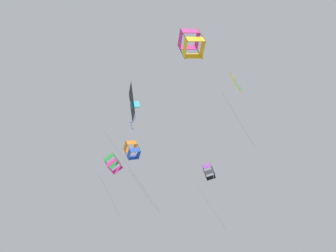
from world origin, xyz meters
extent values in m
cube|color=green|center=(-3.95, 6.18, 29.17)|extent=(1.06, 0.62, 0.51)
cube|color=green|center=(-4.28, 7.05, 28.73)|extent=(1.06, 0.62, 0.51)
cube|color=green|center=(-3.64, 6.80, 28.95)|extent=(0.45, 1.10, 0.94)
cube|color=green|center=(-4.60, 6.43, 28.95)|extent=(0.45, 1.10, 0.94)
cube|color=#DB2D93|center=(-3.79, 5.77, 28.24)|extent=(1.06, 0.62, 0.51)
cube|color=#DB2D93|center=(-4.13, 6.63, 27.80)|extent=(1.06, 0.62, 0.51)
cube|color=#DB2D93|center=(-3.48, 6.38, 28.02)|extent=(0.45, 1.10, 0.94)
cube|color=#DB2D93|center=(-4.44, 6.02, 28.02)|extent=(0.45, 1.10, 0.94)
cylinder|color=#332D28|center=(-3.39, 6.16, 28.71)|extent=(0.31, 0.72, 1.51)
cylinder|color=#332D28|center=(-4.35, 5.79, 28.71)|extent=(0.31, 0.72, 1.51)
cylinder|color=#332D28|center=(-3.72, 7.03, 28.27)|extent=(0.31, 0.72, 1.51)
cylinder|color=#332D28|center=(-4.69, 6.66, 28.27)|extent=(0.31, 0.72, 1.51)
cylinder|color=#47474C|center=(-3.51, 7.30, 25.72)|extent=(2.44, 0.83, 4.12)
cube|color=#DB2D93|center=(-7.65, -8.26, 26.84)|extent=(0.84, 1.09, 0.64)
cube|color=#DB2D93|center=(-8.61, -7.58, 26.57)|extent=(0.84, 1.09, 0.64)
cube|color=#DB2D93|center=(-7.78, -7.43, 26.71)|extent=(1.10, 0.79, 0.90)
cube|color=#DB2D93|center=(-8.47, -8.41, 26.71)|extent=(1.10, 0.79, 0.90)
cube|color=yellow|center=(-7.43, -8.41, 25.67)|extent=(0.84, 1.09, 0.64)
cube|color=yellow|center=(-8.39, -7.74, 25.40)|extent=(0.84, 1.09, 0.64)
cube|color=yellow|center=(-7.56, -7.58, 25.53)|extent=(1.10, 0.79, 0.90)
cube|color=yellow|center=(-8.25, -8.57, 25.53)|extent=(1.10, 0.79, 0.90)
cylinder|color=#332D28|center=(-7.19, -7.84, 26.25)|extent=(0.42, 0.32, 1.90)
cylinder|color=#332D28|center=(-7.88, -8.83, 26.25)|extent=(0.42, 0.32, 1.90)
cylinder|color=#332D28|center=(-8.15, -7.17, 25.98)|extent=(0.42, 0.32, 1.90)
cylinder|color=#332D28|center=(-8.84, -8.15, 25.98)|extent=(0.42, 0.32, 1.90)
cube|color=purple|center=(5.68, 2.53, 31.54)|extent=(0.82, 0.63, 0.48)
cube|color=purple|center=(5.16, 3.26, 31.36)|extent=(0.82, 0.63, 0.48)
cube|color=purple|center=(5.79, 3.16, 31.45)|extent=(0.59, 0.83, 0.66)
cube|color=purple|center=(5.04, 2.63, 31.45)|extent=(0.59, 0.83, 0.66)
cube|color=black|center=(5.78, 2.38, 30.65)|extent=(0.82, 0.63, 0.48)
cube|color=black|center=(5.26, 3.12, 30.47)|extent=(0.82, 0.63, 0.48)
cube|color=black|center=(5.90, 3.01, 30.56)|extent=(0.59, 0.83, 0.66)
cube|color=black|center=(5.15, 2.49, 30.56)|extent=(0.59, 0.83, 0.66)
cylinder|color=#332D28|center=(6.10, 2.72, 31.09)|extent=(0.22, 0.29, 1.45)
cylinder|color=#332D28|center=(5.35, 2.19, 31.09)|extent=(0.22, 0.29, 1.45)
cylinder|color=#332D28|center=(5.59, 3.45, 30.91)|extent=(0.22, 0.29, 1.45)
cylinder|color=#332D28|center=(4.84, 2.93, 30.91)|extent=(0.22, 0.29, 1.45)
cylinder|color=#47474C|center=(6.29, 3.83, 27.54)|extent=(2.26, 1.49, 5.57)
cube|color=yellow|center=(-1.48, -6.85, 29.64)|extent=(2.19, 0.60, 2.24)
cylinder|color=#1EB2C6|center=(-1.47, -6.88, 29.64)|extent=(0.22, 0.47, 2.57)
cylinder|color=#1EB2C6|center=(-1.48, -6.85, 29.83)|extent=(1.79, 0.41, 0.05)
cylinder|color=#47474C|center=(-1.22, -6.05, 25.75)|extent=(2.02, 0.39, 5.21)
pyramid|color=black|center=(-7.74, -1.37, 26.57)|extent=(2.21, 2.49, 1.75)
cube|color=#1EB2C6|center=(-7.57, -1.51, 26.40)|extent=(0.70, 0.60, 0.96)
cube|color=#1EB2C6|center=(-7.88, -1.25, 27.31)|extent=(0.52, 0.60, 0.19)
cylinder|color=#47474C|center=(-7.57, -1.49, 25.56)|extent=(0.03, 0.03, 0.28)
cube|color=blue|center=(-7.56, -1.48, 25.42)|extent=(0.17, 0.03, 0.06)
cylinder|color=#47474C|center=(-7.52, -1.47, 25.28)|extent=(0.03, 0.09, 0.28)
cube|color=blue|center=(-7.48, -1.46, 25.14)|extent=(0.17, 0.05, 0.06)
cylinder|color=#47474C|center=(-7.47, -1.48, 25.01)|extent=(0.05, 0.04, 0.28)
cube|color=blue|center=(-7.46, -1.50, 24.87)|extent=(0.16, 0.11, 0.06)
cylinder|color=#47474C|center=(-7.47, -1.49, 24.73)|extent=(0.04, 0.04, 0.28)
cube|color=blue|center=(-7.49, -1.48, 24.59)|extent=(0.07, 0.17, 0.06)
cylinder|color=#47474C|center=(-7.56, -1.50, 24.45)|extent=(0.06, 0.16, 0.28)
cube|color=blue|center=(-7.64, -1.53, 24.31)|extent=(0.10, 0.16, 0.06)
cylinder|color=#47474C|center=(-7.68, -1.50, 24.18)|extent=(0.07, 0.10, 0.28)
cube|color=blue|center=(-7.72, -1.47, 24.04)|extent=(0.17, 0.04, 0.06)
cylinder|color=#47474C|center=(-7.70, -1.49, 23.90)|extent=(0.05, 0.05, 0.28)
cube|color=blue|center=(-7.68, -1.51, 23.76)|extent=(0.16, 0.09, 0.06)
cylinder|color=#47474C|center=(-7.63, -1.52, 23.62)|extent=(0.03, 0.12, 0.28)
cube|color=blue|center=(-7.57, -1.53, 23.48)|extent=(0.17, 0.06, 0.06)
cylinder|color=#47474C|center=(-6.27, 0.33, 21.96)|extent=(3.67, 2.64, 7.49)
cube|color=orange|center=(-2.16, 5.81, 31.87)|extent=(0.71, 1.08, 0.54)
cube|color=orange|center=(-3.04, 6.25, 31.44)|extent=(0.71, 1.08, 0.54)
cube|color=orange|center=(-2.36, 6.51, 31.65)|extent=(1.10, 0.58, 0.95)
cube|color=orange|center=(-2.84, 5.55, 31.65)|extent=(1.10, 0.58, 0.95)
cube|color=blue|center=(-1.77, 5.62, 30.88)|extent=(0.71, 1.08, 0.54)
cube|color=blue|center=(-2.66, 6.06, 30.45)|extent=(0.71, 1.08, 0.54)
cube|color=blue|center=(-1.97, 6.32, 30.67)|extent=(1.10, 0.58, 0.95)
cube|color=blue|center=(-2.46, 5.36, 30.67)|extent=(1.10, 0.58, 0.95)
cylinder|color=#332D28|center=(-1.73, 6.19, 31.37)|extent=(0.67, 0.36, 1.60)
cylinder|color=#332D28|center=(-2.21, 5.23, 31.37)|extent=(0.67, 0.36, 1.60)
cylinder|color=#332D28|center=(-2.61, 6.64, 30.95)|extent=(0.67, 0.36, 1.60)
cylinder|color=#332D28|center=(-3.09, 5.68, 30.95)|extent=(0.67, 0.36, 1.60)
cylinder|color=#47474C|center=(-0.82, 6.43, 27.67)|extent=(1.30, 2.60, 5.49)
camera|label=1|loc=(-16.42, -15.03, 3.73)|focal=39.30mm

